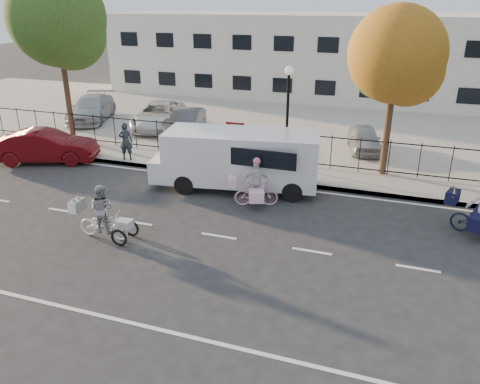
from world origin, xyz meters
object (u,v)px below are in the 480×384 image
at_px(red_sedan, 46,146).
at_px(lot_car_d, 364,139).
at_px(lot_car_b, 159,115).
at_px(lamppost, 288,100).
at_px(pedestrian, 126,141).
at_px(zebra_trike, 103,218).
at_px(lot_car_a, 92,108).
at_px(white_van, 239,158).
at_px(unicorn_bike, 255,188).
at_px(lot_car_c, 186,123).

xyz_separation_m(red_sedan, lot_car_d, (13.72, 6.10, -0.01)).
bearing_deg(red_sedan, lot_car_b, -38.81).
height_order(lamppost, pedestrian, lamppost).
distance_m(zebra_trike, lot_car_a, 15.67).
relative_size(white_van, pedestrian, 3.89).
relative_size(zebra_trike, unicorn_bike, 1.11).
xyz_separation_m(lamppost, lot_car_b, (-8.49, 4.30, -2.25)).
relative_size(unicorn_bike, lot_car_c, 0.44).
distance_m(white_van, pedestrian, 6.04).
xyz_separation_m(white_van, lot_car_a, (-11.94, 7.23, -0.40)).
relative_size(zebra_trike, lot_car_c, 0.49).
bearing_deg(lot_car_c, lot_car_b, 141.85).
height_order(lot_car_b, lot_car_c, lot_car_b).
relative_size(lot_car_c, lot_car_d, 1.22).
bearing_deg(red_sedan, lamppost, -97.69).
bearing_deg(zebra_trike, lot_car_d, -32.13).
height_order(zebra_trike, lot_car_a, zebra_trike).
xyz_separation_m(zebra_trike, white_van, (2.64, 5.37, 0.58)).
height_order(zebra_trike, lot_car_c, zebra_trike).
bearing_deg(white_van, lot_car_b, 127.22).
xyz_separation_m(zebra_trike, pedestrian, (-3.26, 6.67, 0.33)).
relative_size(white_van, lot_car_a, 1.35).
bearing_deg(lot_car_d, red_sedan, -168.75).
bearing_deg(lot_car_d, lot_car_b, 163.76).
xyz_separation_m(lot_car_b, lot_car_c, (2.19, -1.05, -0.02)).
bearing_deg(lamppost, unicorn_bike, -91.57).
xyz_separation_m(lamppost, zebra_trike, (-3.89, -8.05, -2.42)).
bearing_deg(pedestrian, white_van, 152.37).
xyz_separation_m(lot_car_a, lot_car_b, (4.71, -0.26, -0.02)).
relative_size(lamppost, lot_car_c, 1.03).
xyz_separation_m(white_van, red_sedan, (-9.44, 0.16, -0.52)).
xyz_separation_m(unicorn_bike, lot_car_c, (-6.19, 7.38, 0.16)).
height_order(lamppost, lot_car_c, lamppost).
height_order(unicorn_bike, pedestrian, pedestrian).
bearing_deg(white_van, lot_car_c, 121.61).
height_order(white_van, lot_car_b, white_van).
distance_m(lot_car_a, lot_car_b, 4.71).
relative_size(red_sedan, pedestrian, 2.63).
relative_size(zebra_trike, lot_car_b, 0.41).
xyz_separation_m(unicorn_bike, lot_car_b, (-8.38, 8.43, 0.18)).
bearing_deg(pedestrian, red_sedan, 2.47).
distance_m(white_van, lot_car_b, 10.06).
height_order(pedestrian, lot_car_d, pedestrian).
bearing_deg(zebra_trike, pedestrian, 24.69).
bearing_deg(pedestrian, zebra_trike, 100.81).
height_order(red_sedan, lot_car_c, lot_car_c).
distance_m(zebra_trike, lot_car_c, 11.55).
height_order(zebra_trike, lot_car_d, zebra_trike).
bearing_deg(lot_car_a, unicorn_bike, -52.44).
distance_m(lot_car_b, lot_car_d, 11.54).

